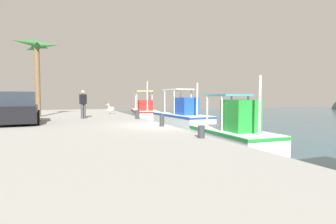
{
  "coord_description": "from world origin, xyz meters",
  "views": [
    {
      "loc": [
        11.85,
        -4.58,
        2.13
      ],
      "look_at": [
        -3.34,
        1.32,
        1.21
      ],
      "focal_mm": 28.85,
      "sensor_mm": 36.0,
      "label": 1
    }
  ],
  "objects_px": {
    "mooring_bollard_third": "(201,132)",
    "palm_tree": "(37,55)",
    "parked_car": "(18,109)",
    "fishing_boat_nearest": "(144,113)",
    "fishing_boat_second": "(182,118)",
    "pelican": "(111,109)",
    "mooring_bollard_second": "(162,121)",
    "fishing_boat_third": "(234,132)",
    "fisherman_standing": "(83,103)",
    "mooring_bollard_nearest": "(137,114)"
  },
  "relations": [
    {
      "from": "fishing_boat_third",
      "to": "palm_tree",
      "type": "distance_m",
      "value": 13.9
    },
    {
      "from": "fisherman_standing",
      "to": "fishing_boat_second",
      "type": "bearing_deg",
      "value": 81.5
    },
    {
      "from": "mooring_bollard_second",
      "to": "mooring_bollard_third",
      "type": "relative_size",
      "value": 1.26
    },
    {
      "from": "fisherman_standing",
      "to": "mooring_bollard_nearest",
      "type": "bearing_deg",
      "value": 63.24
    },
    {
      "from": "fisherman_standing",
      "to": "mooring_bollard_second",
      "type": "height_order",
      "value": "fisherman_standing"
    },
    {
      "from": "pelican",
      "to": "fishing_boat_third",
      "type": "bearing_deg",
      "value": 15.63
    },
    {
      "from": "pelican",
      "to": "fisherman_standing",
      "type": "bearing_deg",
      "value": -32.35
    },
    {
      "from": "mooring_bollard_third",
      "to": "palm_tree",
      "type": "xyz_separation_m",
      "value": [
        -12.16,
        -5.71,
        3.9
      ]
    },
    {
      "from": "mooring_bollard_second",
      "to": "palm_tree",
      "type": "relative_size",
      "value": 0.1
    },
    {
      "from": "mooring_bollard_second",
      "to": "fishing_boat_second",
      "type": "bearing_deg",
      "value": 147.21
    },
    {
      "from": "mooring_bollard_third",
      "to": "parked_car",
      "type": "bearing_deg",
      "value": -140.46
    },
    {
      "from": "pelican",
      "to": "parked_car",
      "type": "bearing_deg",
      "value": -44.35
    },
    {
      "from": "pelican",
      "to": "mooring_bollard_third",
      "type": "relative_size",
      "value": 2.25
    },
    {
      "from": "fishing_boat_second",
      "to": "fisherman_standing",
      "type": "xyz_separation_m",
      "value": [
        -0.92,
        -6.18,
        1.03
      ]
    },
    {
      "from": "fishing_boat_second",
      "to": "mooring_bollard_nearest",
      "type": "relative_size",
      "value": 10.82
    },
    {
      "from": "fishing_boat_second",
      "to": "mooring_bollard_nearest",
      "type": "xyz_separation_m",
      "value": [
        0.59,
        -3.17,
        0.35
      ]
    },
    {
      "from": "fishing_boat_third",
      "to": "mooring_bollard_nearest",
      "type": "distance_m",
      "value": 6.77
    },
    {
      "from": "pelican",
      "to": "palm_tree",
      "type": "relative_size",
      "value": 0.18
    },
    {
      "from": "mooring_bollard_second",
      "to": "mooring_bollard_third",
      "type": "xyz_separation_m",
      "value": [
        3.72,
        0.0,
        -0.05
      ]
    },
    {
      "from": "fishing_boat_nearest",
      "to": "fishing_boat_third",
      "type": "relative_size",
      "value": 1.34
    },
    {
      "from": "pelican",
      "to": "fisherman_standing",
      "type": "height_order",
      "value": "fisherman_standing"
    },
    {
      "from": "pelican",
      "to": "mooring_bollard_nearest",
      "type": "bearing_deg",
      "value": 8.14
    },
    {
      "from": "fishing_boat_third",
      "to": "pelican",
      "type": "relative_size",
      "value": 5.2
    },
    {
      "from": "parked_car",
      "to": "mooring_bollard_second",
      "type": "xyz_separation_m",
      "value": [
        3.82,
        6.22,
        -0.46
      ]
    },
    {
      "from": "fishing_boat_nearest",
      "to": "mooring_bollard_second",
      "type": "height_order",
      "value": "fishing_boat_nearest"
    },
    {
      "from": "fishing_boat_third",
      "to": "mooring_bollard_third",
      "type": "bearing_deg",
      "value": -54.51
    },
    {
      "from": "parked_car",
      "to": "mooring_bollard_second",
      "type": "height_order",
      "value": "parked_car"
    },
    {
      "from": "fisherman_standing",
      "to": "mooring_bollard_second",
      "type": "bearing_deg",
      "value": 27.2
    },
    {
      "from": "pelican",
      "to": "fisherman_standing",
      "type": "xyz_separation_m",
      "value": [
        3.59,
        -2.28,
        0.55
      ]
    },
    {
      "from": "mooring_bollard_nearest",
      "to": "palm_tree",
      "type": "distance_m",
      "value": 8.01
    },
    {
      "from": "parked_car",
      "to": "mooring_bollard_third",
      "type": "bearing_deg",
      "value": 39.54
    },
    {
      "from": "pelican",
      "to": "fishing_boat_second",
      "type": "bearing_deg",
      "value": 40.84
    },
    {
      "from": "mooring_bollard_nearest",
      "to": "mooring_bollard_second",
      "type": "bearing_deg",
      "value": 0.0
    },
    {
      "from": "fishing_boat_third",
      "to": "mooring_bollard_second",
      "type": "xyz_separation_m",
      "value": [
        -1.96,
        -2.46,
        0.41
      ]
    },
    {
      "from": "fishing_boat_nearest",
      "to": "mooring_bollard_second",
      "type": "relative_size",
      "value": 12.43
    },
    {
      "from": "fishing_boat_nearest",
      "to": "parked_car",
      "type": "xyz_separation_m",
      "value": [
        8.8,
        -9.07,
        0.85
      ]
    },
    {
      "from": "fishing_boat_second",
      "to": "mooring_bollard_second",
      "type": "bearing_deg",
      "value": -32.79
    },
    {
      "from": "fishing_boat_third",
      "to": "pelican",
      "type": "height_order",
      "value": "fishing_boat_third"
    },
    {
      "from": "pelican",
      "to": "mooring_bollard_third",
      "type": "distance_m",
      "value": 13.18
    },
    {
      "from": "fishing_boat_third",
      "to": "mooring_bollard_third",
      "type": "height_order",
      "value": "fishing_boat_third"
    },
    {
      "from": "pelican",
      "to": "mooring_bollard_second",
      "type": "relative_size",
      "value": 1.78
    },
    {
      "from": "fishing_boat_nearest",
      "to": "fishing_boat_second",
      "type": "bearing_deg",
      "value": 2.44
    },
    {
      "from": "fishing_boat_nearest",
      "to": "fisherman_standing",
      "type": "xyz_separation_m",
      "value": [
        6.77,
        -5.85,
        1.09
      ]
    },
    {
      "from": "fishing_boat_second",
      "to": "pelican",
      "type": "relative_size",
      "value": 6.39
    },
    {
      "from": "mooring_bollard_third",
      "to": "palm_tree",
      "type": "height_order",
      "value": "palm_tree"
    },
    {
      "from": "fishing_boat_third",
      "to": "mooring_bollard_nearest",
      "type": "height_order",
      "value": "fishing_boat_third"
    },
    {
      "from": "palm_tree",
      "to": "pelican",
      "type": "bearing_deg",
      "value": 101.35
    },
    {
      "from": "fishing_boat_second",
      "to": "fishing_boat_third",
      "type": "relative_size",
      "value": 1.23
    },
    {
      "from": "pelican",
      "to": "parked_car",
      "type": "distance_m",
      "value": 7.86
    },
    {
      "from": "mooring_bollard_second",
      "to": "mooring_bollard_third",
      "type": "distance_m",
      "value": 3.72
    }
  ]
}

